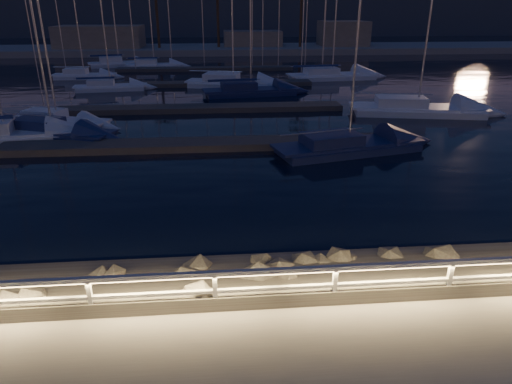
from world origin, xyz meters
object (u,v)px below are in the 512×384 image
Objects in this scene: guard_rail at (170,284)px; sailboat_f at (2,135)px; sailboat_a at (55,121)px; sailboat_h at (414,108)px; sailboat_b at (50,131)px; sailboat_k at (231,82)px; sailboat_l at (330,75)px; sailboat_j at (109,86)px; sailboat_g at (248,90)px; sailboat_m at (117,63)px; sailboat_n at (153,65)px; sailboat_i at (83,75)px; sailboat_d at (345,145)px.

guard_rail is 2.96× the size of sailboat_f.
sailboat_a is 25.69m from sailboat_h.
sailboat_b is 0.90× the size of sailboat_f.
sailboat_l reaches higher than sailboat_k.
guard_rail is 37.18m from sailboat_j.
sailboat_j is at bearing 157.04° from sailboat_g.
sailboat_m is at bearing 91.76° from sailboat_j.
sailboat_k is 11.92m from sailboat_l.
sailboat_f is at bearing -102.00° from sailboat_a.
sailboat_n is (-11.06, 20.60, -0.02)m from sailboat_g.
sailboat_h is (11.85, -8.94, 0.02)m from sailboat_g.
sailboat_a is 22.72m from sailboat_i.
sailboat_j is at bearing -101.56° from sailboat_n.
sailboat_g reaches higher than sailboat_b.
sailboat_n reaches higher than sailboat_i.
sailboat_g reaches higher than sailboat_n.
sailboat_a is 14.39m from sailboat_j.
sailboat_l is (27.43, -2.79, 0.04)m from sailboat_i.
sailboat_n is (4.91, -1.96, -0.05)m from sailboat_m.
sailboat_a is at bearing -79.21° from sailboat_i.
sailboat_d is (8.33, 14.42, -0.95)m from guard_rail.
sailboat_j reaches higher than guard_rail.
sailboat_n is at bearing 97.35° from guard_rail.
sailboat_k is (-1.41, 4.59, 0.03)m from sailboat_g.
sailboat_h reaches higher than sailboat_a.
sailboat_h is at bearing -44.44° from sailboat_g.
sailboat_d is at bearing -84.56° from sailboat_g.
sailboat_f is 1.19× the size of sailboat_n.
sailboat_l is at bearing 64.32° from sailboat_d.
sailboat_a is at bearing 50.41° from sailboat_f.
sailboat_i is 1.01× the size of sailboat_j.
sailboat_j is at bearing 114.81° from sailboat_d.
sailboat_m is (-2.73, 36.04, 0.03)m from sailboat_b.
sailboat_m is 1.08× the size of sailboat_n.
sailboat_n is (-6.83, 52.98, -0.95)m from guard_rail.
sailboat_n is at bearing 110.80° from sailboat_g.
sailboat_a is 19.67m from sailboat_k.
sailboat_a is 0.96× the size of sailboat_n.
sailboat_i is (-17.71, 11.67, -0.02)m from sailboat_g.
sailboat_j is (2.55, 17.91, -0.07)m from sailboat_f.
sailboat_f reaches higher than guard_rail.
sailboat_n is (2.72, 31.30, -0.01)m from sailboat_a.
sailboat_h reaches higher than sailboat_d.
sailboat_j is (-25.08, 12.61, -0.07)m from sailboat_h.
sailboat_j is at bearing -160.17° from sailboat_k.
sailboat_d is at bearing -60.85° from sailboat_k.
sailboat_d is 27.73m from sailboat_j.
sailboat_i is at bearing 168.26° from sailboat_l.
sailboat_k reaches higher than sailboat_b.
sailboat_b is at bearing -79.09° from sailboat_i.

